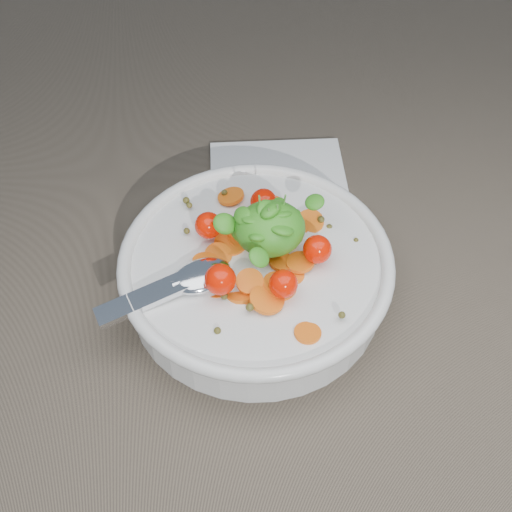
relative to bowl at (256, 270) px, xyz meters
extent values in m
plane|color=#736552|center=(-0.01, 0.00, -0.03)|extent=(6.00, 6.00, 0.00)
cylinder|color=silver|center=(0.00, 0.00, -0.01)|extent=(0.25, 0.25, 0.05)
torus|color=silver|center=(0.00, 0.00, 0.02)|extent=(0.27, 0.27, 0.01)
cylinder|color=silver|center=(0.00, 0.00, -0.03)|extent=(0.13, 0.13, 0.01)
cylinder|color=brown|center=(0.00, 0.00, -0.01)|extent=(0.23, 0.23, 0.04)
cylinder|color=orange|center=(-0.02, 0.02, 0.02)|extent=(0.04, 0.04, 0.01)
cylinder|color=orange|center=(-0.05, 0.00, 0.02)|extent=(0.04, 0.04, 0.01)
cylinder|color=orange|center=(0.03, -0.09, 0.02)|extent=(0.02, 0.02, 0.01)
cylinder|color=orange|center=(-0.04, 0.01, 0.02)|extent=(0.04, 0.04, 0.01)
cylinder|color=orange|center=(0.00, 0.03, 0.02)|extent=(0.03, 0.03, 0.01)
cylinder|color=orange|center=(-0.04, -0.03, 0.01)|extent=(0.04, 0.04, 0.01)
cylinder|color=orange|center=(0.03, -0.02, 0.02)|extent=(0.03, 0.03, 0.01)
cylinder|color=orange|center=(0.03, 0.02, 0.02)|extent=(0.03, 0.03, 0.01)
cylinder|color=orange|center=(-0.01, 0.08, 0.02)|extent=(0.03, 0.03, 0.01)
cylinder|color=orange|center=(-0.01, 0.04, 0.02)|extent=(0.04, 0.04, 0.01)
cylinder|color=orange|center=(0.05, 0.04, 0.02)|extent=(0.04, 0.04, 0.01)
cylinder|color=orange|center=(0.00, -0.05, 0.02)|extent=(0.04, 0.04, 0.01)
cylinder|color=orange|center=(0.00, -0.04, 0.02)|extent=(0.03, 0.03, 0.01)
cylinder|color=orange|center=(-0.02, -0.04, 0.02)|extent=(0.04, 0.04, 0.02)
cylinder|color=orange|center=(-0.01, 0.03, 0.02)|extent=(0.04, 0.04, 0.02)
cylinder|color=orange|center=(-0.02, -0.04, 0.01)|extent=(0.03, 0.03, 0.01)
cylinder|color=orange|center=(0.03, 0.07, 0.02)|extent=(0.04, 0.04, 0.01)
cylinder|color=orange|center=(0.02, -0.01, 0.02)|extent=(0.03, 0.03, 0.01)
cylinder|color=orange|center=(0.06, 0.04, 0.02)|extent=(0.04, 0.04, 0.02)
cylinder|color=orange|center=(-0.01, -0.03, 0.02)|extent=(0.04, 0.04, 0.01)
cylinder|color=orange|center=(0.04, -0.01, 0.02)|extent=(0.04, 0.04, 0.01)
cylinder|color=orange|center=(0.02, -0.04, 0.02)|extent=(0.04, 0.04, 0.01)
sphere|color=#4B4519|center=(0.08, 0.07, 0.02)|extent=(0.01, 0.01, 0.01)
sphere|color=#4B4519|center=(0.07, 0.04, 0.02)|extent=(0.01, 0.01, 0.01)
sphere|color=#4B4519|center=(-0.04, -0.04, 0.02)|extent=(0.01, 0.01, 0.01)
sphere|color=#4B4519|center=(-0.09, -0.02, 0.02)|extent=(0.01, 0.01, 0.01)
sphere|color=#4B4519|center=(0.05, -0.02, 0.02)|extent=(0.01, 0.01, 0.01)
sphere|color=#4B4519|center=(0.07, -0.08, 0.02)|extent=(0.01, 0.01, 0.01)
sphere|color=#4B4519|center=(0.02, 0.03, 0.02)|extent=(0.00, 0.00, 0.00)
sphere|color=#4B4519|center=(-0.05, -0.08, 0.02)|extent=(0.01, 0.01, 0.01)
sphere|color=#4B4519|center=(0.02, 0.03, 0.02)|extent=(0.01, 0.01, 0.01)
sphere|color=#4B4519|center=(-0.04, 0.00, 0.02)|extent=(0.01, 0.01, 0.01)
sphere|color=#4B4519|center=(0.08, 0.03, 0.02)|extent=(0.01, 0.01, 0.01)
sphere|color=#4B4519|center=(-0.01, -0.06, 0.02)|extent=(0.01, 0.01, 0.01)
sphere|color=#4B4519|center=(0.03, 0.04, 0.02)|extent=(0.01, 0.01, 0.01)
sphere|color=#4B4519|center=(-0.06, 0.08, 0.02)|extent=(0.01, 0.01, 0.01)
sphere|color=#4B4519|center=(-0.06, 0.08, 0.02)|extent=(0.01, 0.01, 0.01)
sphere|color=#4B4519|center=(0.06, 0.00, 0.02)|extent=(0.01, 0.01, 0.01)
sphere|color=#4B4519|center=(-0.06, 0.04, 0.02)|extent=(0.01, 0.01, 0.01)
sphere|color=#4B4519|center=(-0.02, 0.09, 0.02)|extent=(0.01, 0.01, 0.01)
sphere|color=#4B4519|center=(0.10, 0.01, 0.02)|extent=(0.01, 0.01, 0.01)
sphere|color=#4B4519|center=(0.06, -0.01, 0.02)|extent=(0.01, 0.01, 0.01)
sphere|color=red|center=(0.06, -0.01, 0.04)|extent=(0.03, 0.03, 0.03)
sphere|color=red|center=(0.02, 0.06, 0.03)|extent=(0.03, 0.03, 0.03)
sphere|color=red|center=(-0.04, 0.03, 0.03)|extent=(0.03, 0.03, 0.03)
sphere|color=red|center=(-0.04, -0.03, 0.04)|extent=(0.03, 0.03, 0.03)
sphere|color=red|center=(0.02, -0.05, 0.03)|extent=(0.03, 0.03, 0.03)
ellipsoid|color=green|center=(0.01, 0.01, 0.05)|extent=(0.07, 0.06, 0.05)
ellipsoid|color=green|center=(0.00, 0.02, 0.04)|extent=(0.04, 0.04, 0.03)
ellipsoid|color=green|center=(0.00, 0.01, 0.07)|extent=(0.03, 0.03, 0.01)
ellipsoid|color=green|center=(0.01, 0.01, 0.07)|extent=(0.02, 0.02, 0.01)
ellipsoid|color=green|center=(0.01, 0.00, 0.06)|extent=(0.02, 0.03, 0.02)
ellipsoid|color=green|center=(0.00, -0.01, 0.06)|extent=(0.03, 0.03, 0.02)
ellipsoid|color=green|center=(0.00, -0.03, 0.06)|extent=(0.02, 0.02, 0.02)
ellipsoid|color=green|center=(0.06, 0.03, 0.05)|extent=(0.03, 0.03, 0.01)
ellipsoid|color=green|center=(-0.03, 0.02, 0.05)|extent=(0.03, 0.03, 0.03)
ellipsoid|color=green|center=(0.01, 0.01, 0.07)|extent=(0.03, 0.03, 0.02)
ellipsoid|color=green|center=(0.01, 0.00, 0.07)|extent=(0.02, 0.02, 0.01)
ellipsoid|color=green|center=(0.02, 0.02, 0.05)|extent=(0.02, 0.02, 0.01)
ellipsoid|color=green|center=(0.01, -0.01, 0.05)|extent=(0.02, 0.02, 0.02)
ellipsoid|color=green|center=(0.01, 0.01, 0.05)|extent=(0.02, 0.03, 0.01)
ellipsoid|color=green|center=(0.02, 0.01, 0.07)|extent=(0.03, 0.03, 0.02)
ellipsoid|color=green|center=(0.01, 0.01, 0.07)|extent=(0.03, 0.03, 0.03)
ellipsoid|color=green|center=(0.02, 0.02, 0.05)|extent=(0.03, 0.03, 0.02)
ellipsoid|color=green|center=(-0.01, 0.02, 0.06)|extent=(0.02, 0.03, 0.02)
ellipsoid|color=green|center=(0.03, 0.04, 0.05)|extent=(0.02, 0.03, 0.02)
ellipsoid|color=green|center=(0.02, -0.01, 0.06)|extent=(0.03, 0.03, 0.02)
ellipsoid|color=green|center=(0.04, 0.02, 0.05)|extent=(0.02, 0.02, 0.02)
ellipsoid|color=green|center=(0.01, 0.01, 0.06)|extent=(0.02, 0.02, 0.02)
ellipsoid|color=green|center=(0.00, 0.01, 0.06)|extent=(0.02, 0.03, 0.02)
ellipsoid|color=green|center=(0.02, 0.03, 0.05)|extent=(0.02, 0.01, 0.02)
ellipsoid|color=green|center=(0.02, 0.01, 0.06)|extent=(0.03, 0.03, 0.02)
cylinder|color=#4C8C33|center=(0.02, 0.00, 0.06)|extent=(0.01, 0.02, 0.04)
cylinder|color=#4C8C33|center=(0.02, 0.00, 0.06)|extent=(0.00, 0.01, 0.04)
cylinder|color=#4C8C33|center=(0.01, 0.02, 0.06)|extent=(0.00, 0.01, 0.04)
cylinder|color=#4C8C33|center=(0.03, 0.02, 0.06)|extent=(0.01, 0.01, 0.04)
ellipsoid|color=silver|center=(-0.05, -0.02, 0.02)|extent=(0.07, 0.06, 0.02)
cube|color=silver|center=(-0.10, -0.03, 0.02)|extent=(0.11, 0.06, 0.02)
cylinder|color=silver|center=(-0.07, -0.02, 0.02)|extent=(0.02, 0.02, 0.01)
cube|color=white|center=(0.05, 0.15, -0.03)|extent=(0.17, 0.15, 0.01)
camera|label=1|loc=(-0.05, -0.39, 0.49)|focal=45.00mm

